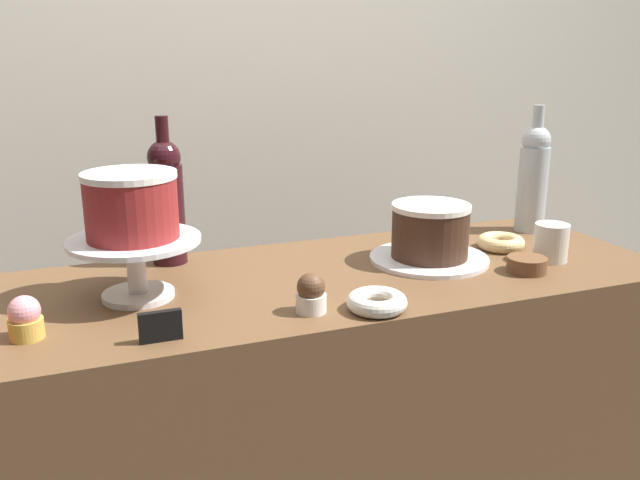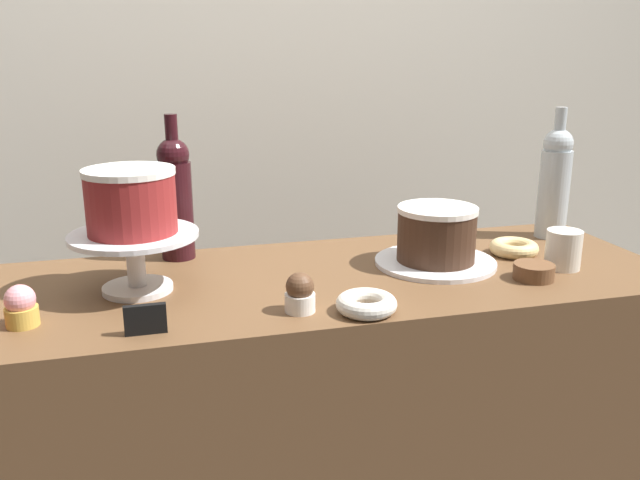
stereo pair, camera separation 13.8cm
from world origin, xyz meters
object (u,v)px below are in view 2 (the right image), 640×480
at_px(wine_bottle_clear, 555,181).
at_px(white_layer_cake, 131,201).
at_px(cake_stand_pedestal, 135,251).
at_px(cupcake_chocolate, 300,293).
at_px(price_sign_chalkboard, 145,319).
at_px(cookie_stack, 534,272).
at_px(donut_glazed, 514,248).
at_px(coffee_cup_ceramic, 563,249).
at_px(donut_sugar, 366,304).
at_px(chocolate_round_cake, 437,234).
at_px(wine_bottle_dark_red, 175,196).
at_px(cupcake_strawberry, 21,307).

bearing_deg(wine_bottle_clear, white_layer_cake, -172.35).
xyz_separation_m(cake_stand_pedestal, cupcake_chocolate, (0.29, -0.19, -0.05)).
bearing_deg(price_sign_chalkboard, cookie_stack, 5.43).
height_order(cake_stand_pedestal, wine_bottle_clear, wine_bottle_clear).
bearing_deg(donut_glazed, coffee_cup_ceramic, -67.12).
distance_m(white_layer_cake, coffee_cup_ceramic, 0.91).
distance_m(cupcake_chocolate, price_sign_chalkboard, 0.27).
bearing_deg(cupcake_chocolate, donut_sugar, -16.74).
distance_m(cookie_stack, price_sign_chalkboard, 0.79).
xyz_separation_m(chocolate_round_cake, cupcake_chocolate, (-0.35, -0.19, -0.04)).
bearing_deg(cupcake_chocolate, cake_stand_pedestal, 146.83).
xyz_separation_m(wine_bottle_dark_red, coffee_cup_ceramic, (0.80, -0.30, -0.10)).
bearing_deg(cupcake_strawberry, chocolate_round_cake, 8.71).
distance_m(wine_bottle_clear, cupcake_strawberry, 1.24).
relative_size(wine_bottle_dark_red, donut_glazed, 2.91).
relative_size(wine_bottle_clear, cupcake_chocolate, 4.38).
distance_m(cake_stand_pedestal, cookie_stack, 0.81).
bearing_deg(white_layer_cake, chocolate_round_cake, 0.22).
xyz_separation_m(cupcake_strawberry, cupcake_chocolate, (0.48, -0.06, 0.00)).
height_order(cake_stand_pedestal, cookie_stack, cake_stand_pedestal).
relative_size(wine_bottle_clear, cookie_stack, 3.87).
relative_size(wine_bottle_clear, cupcake_strawberry, 4.38).
relative_size(cake_stand_pedestal, donut_sugar, 2.22).
xyz_separation_m(cookie_stack, price_sign_chalkboard, (-0.78, -0.07, 0.01)).
height_order(donut_sugar, cookie_stack, same).
distance_m(cupcake_strawberry, donut_sugar, 0.60).
xyz_separation_m(cake_stand_pedestal, cookie_stack, (0.80, -0.14, -0.07)).
distance_m(cake_stand_pedestal, cupcake_strawberry, 0.24).
relative_size(cupcake_chocolate, price_sign_chalkboard, 1.06).
bearing_deg(chocolate_round_cake, white_layer_cake, -179.78).
bearing_deg(cupcake_chocolate, donut_glazed, 20.46).
relative_size(cupcake_strawberry, donut_sugar, 0.66).
xyz_separation_m(chocolate_round_cake, wine_bottle_dark_red, (-0.55, 0.20, 0.07)).
relative_size(cupcake_chocolate, donut_sugar, 0.66).
relative_size(wine_bottle_dark_red, donut_sugar, 2.91).
bearing_deg(coffee_cup_ceramic, donut_glazed, 112.88).
bearing_deg(price_sign_chalkboard, wine_bottle_dark_red, 79.19).
relative_size(cake_stand_pedestal, wine_bottle_clear, 0.77).
relative_size(cupcake_strawberry, cookie_stack, 0.88).
xyz_separation_m(cupcake_chocolate, coffee_cup_ceramic, (0.61, 0.09, 0.01)).
bearing_deg(cookie_stack, white_layer_cake, 169.91).
relative_size(price_sign_chalkboard, coffee_cup_ceramic, 0.82).
xyz_separation_m(cupcake_strawberry, coffee_cup_ceramic, (1.09, 0.03, 0.01)).
bearing_deg(wine_bottle_clear, chocolate_round_cake, -160.42).
xyz_separation_m(wine_bottle_clear, donut_glazed, (-0.17, -0.11, -0.13)).
height_order(cupcake_strawberry, coffee_cup_ceramic, coffee_cup_ceramic).
xyz_separation_m(cupcake_chocolate, cookie_stack, (0.51, 0.05, -0.02)).
height_order(white_layer_cake, coffee_cup_ceramic, white_layer_cake).
bearing_deg(price_sign_chalkboard, wine_bottle_clear, 19.34).
bearing_deg(wine_bottle_dark_red, price_sign_chalkboard, -100.81).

